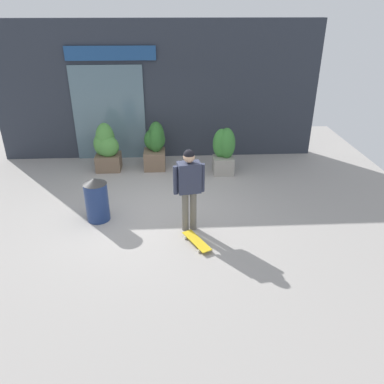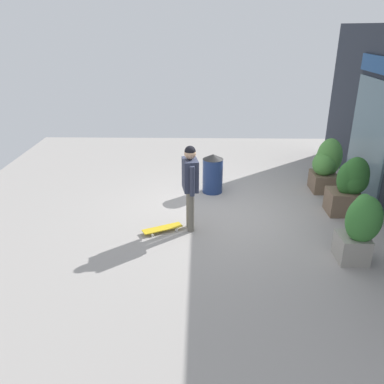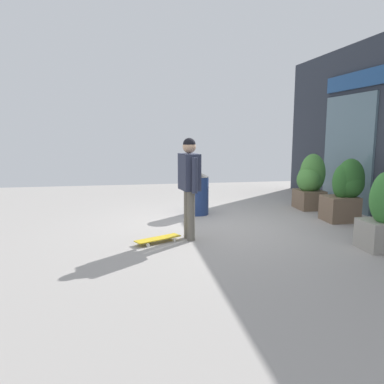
{
  "view_description": "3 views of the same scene",
  "coord_description": "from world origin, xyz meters",
  "px_view_note": "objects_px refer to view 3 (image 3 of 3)",
  "views": [
    {
      "loc": [
        0.37,
        -7.12,
        4.01
      ],
      "look_at": [
        0.72,
        -0.7,
        0.8
      ],
      "focal_mm": 35.41,
      "sensor_mm": 36.0,
      "label": 1
    },
    {
      "loc": [
        7.38,
        -0.56,
        3.63
      ],
      "look_at": [
        0.72,
        -0.7,
        0.8
      ],
      "focal_mm": 36.66,
      "sensor_mm": 36.0,
      "label": 2
    },
    {
      "loc": [
        6.71,
        -1.71,
        1.78
      ],
      "look_at": [
        0.72,
        -0.7,
        0.8
      ],
      "focal_mm": 35.7,
      "sensor_mm": 36.0,
      "label": 3
    }
  ],
  "objects_px": {
    "skateboarder": "(189,178)",
    "trash_bin": "(198,193)",
    "skateboard": "(158,239)",
    "planter_box_right": "(346,188)",
    "planter_box_left": "(310,181)"
  },
  "relations": [
    {
      "from": "planter_box_right",
      "to": "skateboarder",
      "type": "bearing_deg",
      "value": -76.95
    },
    {
      "from": "planter_box_left",
      "to": "planter_box_right",
      "type": "xyz_separation_m",
      "value": [
        1.29,
        0.1,
        0.02
      ]
    },
    {
      "from": "planter_box_left",
      "to": "trash_bin",
      "type": "xyz_separation_m",
      "value": [
        0.19,
        -2.67,
        -0.17
      ]
    },
    {
      "from": "planter_box_right",
      "to": "trash_bin",
      "type": "relative_size",
      "value": 1.34
    },
    {
      "from": "skateboarder",
      "to": "skateboard",
      "type": "bearing_deg",
      "value": 2.44
    },
    {
      "from": "skateboarder",
      "to": "trash_bin",
      "type": "relative_size",
      "value": 1.79
    },
    {
      "from": "skateboard",
      "to": "planter_box_right",
      "type": "height_order",
      "value": "planter_box_right"
    },
    {
      "from": "planter_box_left",
      "to": "skateboard",
      "type": "bearing_deg",
      "value": -59.61
    },
    {
      "from": "skateboarder",
      "to": "trash_bin",
      "type": "bearing_deg",
      "value": -114.15
    },
    {
      "from": "skateboard",
      "to": "trash_bin",
      "type": "relative_size",
      "value": 0.84
    },
    {
      "from": "skateboarder",
      "to": "trash_bin",
      "type": "xyz_separation_m",
      "value": [
        -1.85,
        0.48,
        -0.55
      ]
    },
    {
      "from": "planter_box_left",
      "to": "trash_bin",
      "type": "bearing_deg",
      "value": -85.9
    },
    {
      "from": "skateboard",
      "to": "planter_box_right",
      "type": "bearing_deg",
      "value": 165.95
    },
    {
      "from": "trash_bin",
      "to": "planter_box_right",
      "type": "bearing_deg",
      "value": 68.31
    },
    {
      "from": "trash_bin",
      "to": "skateboard",
      "type": "bearing_deg",
      "value": -27.19
    }
  ]
}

